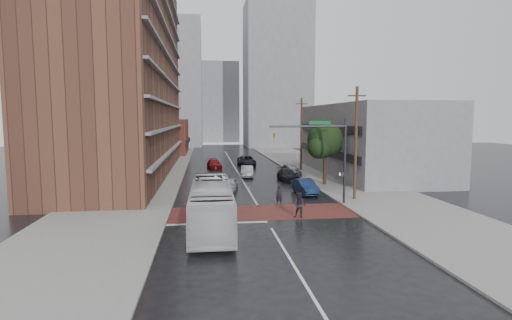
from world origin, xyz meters
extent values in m
plane|color=black|center=(0.00, 0.00, 0.00)|extent=(160.00, 160.00, 0.00)
cube|color=maroon|center=(0.00, 0.50, 0.01)|extent=(14.00, 5.00, 0.02)
cube|color=gray|center=(-11.50, 25.00, 0.07)|extent=(9.00, 90.00, 0.15)
cube|color=gray|center=(11.50, 25.00, 0.07)|extent=(9.00, 90.00, 0.15)
cube|color=brown|center=(-14.00, 24.00, 14.00)|extent=(10.00, 44.00, 28.00)
cube|color=brown|center=(-12.00, 54.00, 3.50)|extent=(8.00, 16.00, 7.00)
cube|color=gray|center=(16.50, 20.00, 4.50)|extent=(11.00, 26.00, 9.00)
cube|color=gray|center=(-14.00, 78.00, 16.00)|extent=(18.00, 16.00, 32.00)
cube|color=gray|center=(14.00, 72.00, 18.00)|extent=(16.00, 14.00, 36.00)
cube|color=gray|center=(0.00, 95.00, 12.00)|extent=(12.00, 10.00, 24.00)
cylinder|color=#332319|center=(8.50, 12.00, 2.00)|extent=(0.36, 0.36, 4.00)
sphere|color=#1C3115|center=(8.50, 12.00, 5.00)|extent=(3.80, 3.80, 3.80)
sphere|color=#1C3115|center=(7.60, 11.20, 4.20)|extent=(2.40, 2.40, 2.40)
sphere|color=#1C3115|center=(9.30, 12.80, 4.40)|extent=(2.60, 2.60, 2.60)
cylinder|color=#2D2D33|center=(7.30, 2.50, 3.60)|extent=(0.20, 0.20, 7.20)
cylinder|color=#2D2D33|center=(4.10, 2.50, 6.60)|extent=(6.40, 0.16, 0.16)
imported|color=gold|center=(1.30, 2.50, 5.60)|extent=(0.20, 0.16, 1.00)
cube|color=#0C5926|center=(5.10, 2.50, 6.90)|extent=(1.80, 0.05, 0.30)
cube|color=#2D2D33|center=(7.05, 2.50, 2.60)|extent=(0.30, 0.30, 0.35)
cylinder|color=#473321|center=(8.80, 4.00, 5.00)|extent=(0.26, 0.26, 10.00)
cube|color=#473321|center=(8.80, 4.00, 9.20)|extent=(1.60, 0.12, 0.12)
cylinder|color=#473321|center=(8.80, 24.00, 5.00)|extent=(0.26, 0.26, 10.00)
cube|color=#473321|center=(8.80, 24.00, 9.20)|extent=(1.60, 0.12, 0.12)
imported|color=silver|center=(-3.93, -3.53, 1.58)|extent=(2.77, 11.34, 3.15)
imported|color=black|center=(1.85, 3.00, 0.84)|extent=(0.62, 0.41, 1.68)
imported|color=#262126|center=(2.51, -1.50, 0.94)|extent=(1.12, 1.01, 1.88)
imported|color=#ACB1B4|center=(-1.90, 10.23, 0.65)|extent=(2.12, 4.02, 1.30)
imported|color=#ADB1B5|center=(0.83, 19.20, 0.69)|extent=(1.87, 4.33, 1.39)
imported|color=maroon|center=(-3.02, 28.24, 0.65)|extent=(2.35, 4.65, 1.29)
imported|color=black|center=(1.97, 30.93, 0.76)|extent=(2.53, 5.46, 1.52)
imported|color=#142447|center=(5.20, 7.39, 0.71)|extent=(1.88, 4.44, 1.42)
imported|color=black|center=(5.20, 16.00, 0.65)|extent=(1.97, 4.56, 1.31)
imported|color=#98999F|center=(6.30, 19.16, 0.76)|extent=(2.28, 4.65, 1.53)
camera|label=1|loc=(-4.27, -29.44, 7.28)|focal=28.00mm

